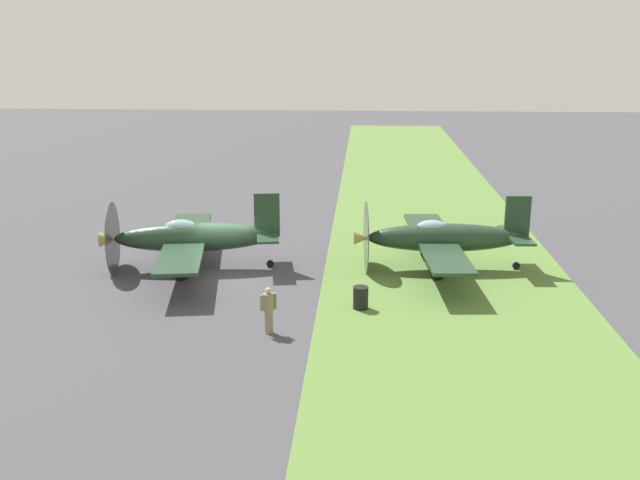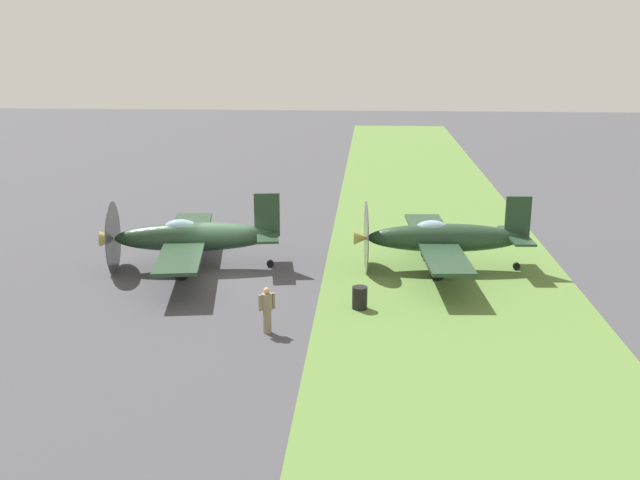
% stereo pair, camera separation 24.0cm
% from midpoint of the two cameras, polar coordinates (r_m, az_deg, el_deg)
% --- Properties ---
extents(ground_plane, '(160.00, 160.00, 0.00)m').
position_cam_midpoint_polar(ground_plane, '(33.07, -7.65, -2.64)').
color(ground_plane, '#424247').
extents(grass_verge, '(120.00, 11.00, 0.01)m').
position_cam_midpoint_polar(grass_verge, '(32.65, 9.75, -2.96)').
color(grass_verge, '#567A38').
rests_on(grass_verge, ground).
extents(airplane_lead, '(10.38, 8.26, 3.67)m').
position_cam_midpoint_polar(airplane_lead, '(33.47, -10.34, 0.21)').
color(airplane_lead, '#233D28').
rests_on(airplane_lead, ground).
extents(airplane_wingman, '(10.15, 8.02, 3.61)m').
position_cam_midpoint_polar(airplane_wingman, '(33.40, 9.37, 0.18)').
color(airplane_wingman, '#233D28').
rests_on(airplane_wingman, ground).
extents(ground_crew_chief, '(0.38, 0.57, 1.73)m').
position_cam_midpoint_polar(ground_crew_chief, '(26.03, -4.35, -5.47)').
color(ground_crew_chief, '#847A5B').
rests_on(ground_crew_chief, ground).
extents(fuel_drum, '(0.60, 0.60, 0.90)m').
position_cam_midpoint_polar(fuel_drum, '(28.48, 2.99, -4.57)').
color(fuel_drum, black).
rests_on(fuel_drum, ground).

